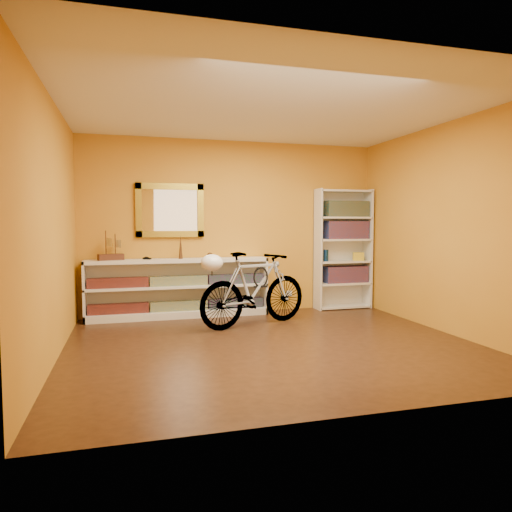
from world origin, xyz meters
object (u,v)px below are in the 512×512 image
object	(u,v)px
bicycle	(255,289)
helmet	(212,263)
console_unit	(179,288)
bookcase	(343,249)

from	to	relation	value
bicycle	helmet	xyz separation A→B (m)	(-0.61, -0.22, 0.38)
bicycle	helmet	distance (m)	0.75
console_unit	helmet	size ratio (longest dim) A/B	9.29
console_unit	helmet	distance (m)	1.18
helmet	bicycle	bearing A→B (deg)	19.54
bookcase	bicycle	bearing A→B (deg)	-153.08
console_unit	bookcase	distance (m)	2.66
bookcase	helmet	world-z (taller)	bookcase
bicycle	helmet	world-z (taller)	bicycle
console_unit	bookcase	xyz separation A→B (m)	(2.61, 0.03, 0.52)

